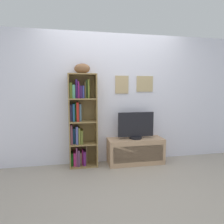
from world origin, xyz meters
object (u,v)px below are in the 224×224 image
Objects in this scene: football at (82,69)px; tv_stand at (136,151)px; television at (136,126)px; bookshelf at (80,122)px.

tv_stand is (0.93, -0.05, -1.44)m from football.
bookshelf is at bearing 175.31° from television.
football reaches higher than television.
television is (-0.00, 0.00, 0.46)m from tv_stand.
tv_stand is 0.46m from television.
bookshelf is 0.98m from television.
television is at bearing -4.69° from bookshelf.
football is at bearing 176.89° from tv_stand.
bookshelf is 1.11m from tv_stand.
football is 1.71m from tv_stand.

